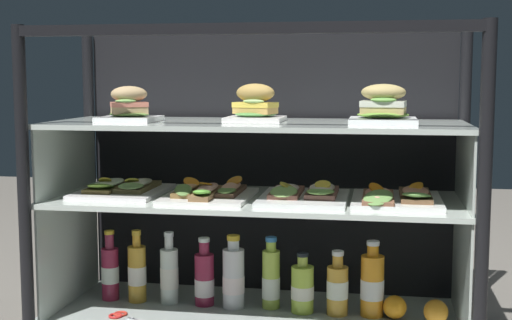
{
  "coord_description": "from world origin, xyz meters",
  "views": [
    {
      "loc": [
        0.37,
        -2.15,
        0.77
      ],
      "look_at": [
        0.0,
        0.0,
        0.52
      ],
      "focal_mm": 49.99,
      "sensor_mm": 36.0,
      "label": 1
    }
  ],
  "objects_px": {
    "plated_roll_sandwich_center": "(129,109)",
    "juice_bottle_near_post": "(337,288)",
    "open_sandwich_tray_near_right_corner": "(122,188)",
    "plated_roll_sandwich_mid_left": "(383,109)",
    "juice_bottle_front_middle": "(137,273)",
    "juice_bottle_back_left": "(169,275)",
    "plated_roll_sandwich_left_of_center": "(255,106)",
    "juice_bottle_front_second": "(204,279)",
    "juice_bottle_front_fourth": "(372,285)",
    "orange_fruit_near_left_post": "(436,312)",
    "juice_bottle_back_right": "(302,288)",
    "juice_bottle_tucked_behind": "(271,279)",
    "kitchen_scissors": "(125,317)",
    "juice_bottle_front_left_end": "(234,278)",
    "open_sandwich_tray_mid_right": "(305,194)",
    "open_sandwich_tray_far_right": "(397,197)",
    "open_sandwich_tray_left_of_center": "(208,192)",
    "juice_bottle_back_center": "(110,272)",
    "orange_fruit_beside_bottles": "(395,307)"
  },
  "relations": [
    {
      "from": "juice_bottle_back_center",
      "to": "orange_fruit_near_left_post",
      "type": "relative_size",
      "value": 3.17
    },
    {
      "from": "juice_bottle_back_left",
      "to": "juice_bottle_front_second",
      "type": "bearing_deg",
      "value": -0.3
    },
    {
      "from": "juice_bottle_back_right",
      "to": "orange_fruit_beside_bottles",
      "type": "height_order",
      "value": "juice_bottle_back_right"
    },
    {
      "from": "plated_roll_sandwich_center",
      "to": "juice_bottle_back_right",
      "type": "relative_size",
      "value": 0.89
    },
    {
      "from": "open_sandwich_tray_far_right",
      "to": "kitchen_scissors",
      "type": "relative_size",
      "value": 1.66
    },
    {
      "from": "open_sandwich_tray_near_right_corner",
      "to": "juice_bottle_front_left_end",
      "type": "bearing_deg",
      "value": 6.45
    },
    {
      "from": "juice_bottle_front_left_end",
      "to": "juice_bottle_tucked_behind",
      "type": "xyz_separation_m",
      "value": [
        0.12,
        0.02,
        -0.0
      ]
    },
    {
      "from": "plated_roll_sandwich_mid_left",
      "to": "juice_bottle_back_right",
      "type": "relative_size",
      "value": 1.02
    },
    {
      "from": "open_sandwich_tray_mid_right",
      "to": "juice_bottle_front_fourth",
      "type": "bearing_deg",
      "value": 17.0
    },
    {
      "from": "juice_bottle_front_second",
      "to": "juice_bottle_tucked_behind",
      "type": "relative_size",
      "value": 0.96
    },
    {
      "from": "open_sandwich_tray_near_right_corner",
      "to": "juice_bottle_front_middle",
      "type": "height_order",
      "value": "open_sandwich_tray_near_right_corner"
    },
    {
      "from": "plated_roll_sandwich_left_of_center",
      "to": "juice_bottle_front_second",
      "type": "bearing_deg",
      "value": 176.01
    },
    {
      "from": "juice_bottle_back_center",
      "to": "orange_fruit_beside_bottles",
      "type": "height_order",
      "value": "juice_bottle_back_center"
    },
    {
      "from": "juice_bottle_near_post",
      "to": "kitchen_scissors",
      "type": "height_order",
      "value": "juice_bottle_near_post"
    },
    {
      "from": "juice_bottle_back_right",
      "to": "orange_fruit_near_left_post",
      "type": "distance_m",
      "value": 0.41
    },
    {
      "from": "plated_roll_sandwich_left_of_center",
      "to": "juice_bottle_front_middle",
      "type": "distance_m",
      "value": 0.68
    },
    {
      "from": "open_sandwich_tray_near_right_corner",
      "to": "orange_fruit_beside_bottles",
      "type": "height_order",
      "value": "open_sandwich_tray_near_right_corner"
    },
    {
      "from": "open_sandwich_tray_near_right_corner",
      "to": "open_sandwich_tray_left_of_center",
      "type": "xyz_separation_m",
      "value": [
        0.29,
        -0.04,
        0.0
      ]
    },
    {
      "from": "juice_bottle_back_center",
      "to": "open_sandwich_tray_near_right_corner",
      "type": "bearing_deg",
      "value": -36.77
    },
    {
      "from": "open_sandwich_tray_far_right",
      "to": "juice_bottle_near_post",
      "type": "bearing_deg",
      "value": 161.04
    },
    {
      "from": "open_sandwich_tray_mid_right",
      "to": "kitchen_scissors",
      "type": "height_order",
      "value": "open_sandwich_tray_mid_right"
    },
    {
      "from": "juice_bottle_front_fourth",
      "to": "juice_bottle_back_right",
      "type": "bearing_deg",
      "value": -179.1
    },
    {
      "from": "juice_bottle_near_post",
      "to": "open_sandwich_tray_near_right_corner",
      "type": "bearing_deg",
      "value": -177.78
    },
    {
      "from": "open_sandwich_tray_mid_right",
      "to": "juice_bottle_back_left",
      "type": "height_order",
      "value": "open_sandwich_tray_mid_right"
    },
    {
      "from": "juice_bottle_front_second",
      "to": "plated_roll_sandwich_center",
      "type": "bearing_deg",
      "value": -152.95
    },
    {
      "from": "juice_bottle_front_fourth",
      "to": "orange_fruit_near_left_post",
      "type": "bearing_deg",
      "value": -12.42
    },
    {
      "from": "plated_roll_sandwich_center",
      "to": "juice_bottle_near_post",
      "type": "distance_m",
      "value": 0.86
    },
    {
      "from": "open_sandwich_tray_near_right_corner",
      "to": "plated_roll_sandwich_mid_left",
      "type": "bearing_deg",
      "value": -2.15
    },
    {
      "from": "juice_bottle_tucked_behind",
      "to": "juice_bottle_near_post",
      "type": "distance_m",
      "value": 0.22
    },
    {
      "from": "plated_roll_sandwich_center",
      "to": "juice_bottle_front_left_end",
      "type": "relative_size",
      "value": 0.72
    },
    {
      "from": "open_sandwich_tray_far_right",
      "to": "juice_bottle_front_second",
      "type": "xyz_separation_m",
      "value": [
        -0.61,
        0.08,
        -0.3
      ]
    },
    {
      "from": "kitchen_scissors",
      "to": "juice_bottle_near_post",
      "type": "bearing_deg",
      "value": 12.73
    },
    {
      "from": "juice_bottle_back_right",
      "to": "juice_bottle_near_post",
      "type": "distance_m",
      "value": 0.11
    },
    {
      "from": "juice_bottle_front_left_end",
      "to": "juice_bottle_back_right",
      "type": "distance_m",
      "value": 0.23
    },
    {
      "from": "juice_bottle_front_middle",
      "to": "juice_bottle_back_left",
      "type": "xyz_separation_m",
      "value": [
        0.11,
        0.0,
        -0.0
      ]
    },
    {
      "from": "open_sandwich_tray_left_of_center",
      "to": "orange_fruit_near_left_post",
      "type": "distance_m",
      "value": 0.78
    },
    {
      "from": "juice_bottle_front_left_end",
      "to": "kitchen_scissors",
      "type": "xyz_separation_m",
      "value": [
        -0.31,
        -0.16,
        -0.09
      ]
    },
    {
      "from": "juice_bottle_tucked_behind",
      "to": "juice_bottle_back_left",
      "type": "bearing_deg",
      "value": -178.7
    },
    {
      "from": "open_sandwich_tray_far_right",
      "to": "juice_bottle_back_left",
      "type": "relative_size",
      "value": 1.4
    },
    {
      "from": "open_sandwich_tray_mid_right",
      "to": "orange_fruit_beside_bottles",
      "type": "distance_m",
      "value": 0.45
    },
    {
      "from": "open_sandwich_tray_left_of_center",
      "to": "kitchen_scissors",
      "type": "relative_size",
      "value": 1.61
    },
    {
      "from": "open_sandwich_tray_far_right",
      "to": "juice_bottle_back_right",
      "type": "xyz_separation_m",
      "value": [
        -0.29,
        0.06,
        -0.31
      ]
    },
    {
      "from": "open_sandwich_tray_far_right",
      "to": "juice_bottle_near_post",
      "type": "xyz_separation_m",
      "value": [
        -0.18,
        0.06,
        -0.3
      ]
    },
    {
      "from": "juice_bottle_tucked_behind",
      "to": "orange_fruit_near_left_post",
      "type": "xyz_separation_m",
      "value": [
        0.51,
        -0.06,
        -0.06
      ]
    },
    {
      "from": "plated_roll_sandwich_mid_left",
      "to": "open_sandwich_tray_left_of_center",
      "type": "distance_m",
      "value": 0.59
    },
    {
      "from": "kitchen_scissors",
      "to": "open_sandwich_tray_mid_right",
      "type": "bearing_deg",
      "value": 9.32
    },
    {
      "from": "juice_bottle_tucked_behind",
      "to": "kitchen_scissors",
      "type": "bearing_deg",
      "value": -157.91
    },
    {
      "from": "plated_roll_sandwich_left_of_center",
      "to": "juice_bottle_back_right",
      "type": "bearing_deg",
      "value": -2.03
    },
    {
      "from": "open_sandwich_tray_mid_right",
      "to": "open_sandwich_tray_far_right",
      "type": "distance_m",
      "value": 0.27
    },
    {
      "from": "juice_bottle_back_center",
      "to": "juice_bottle_front_left_end",
      "type": "height_order",
      "value": "juice_bottle_front_left_end"
    }
  ]
}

